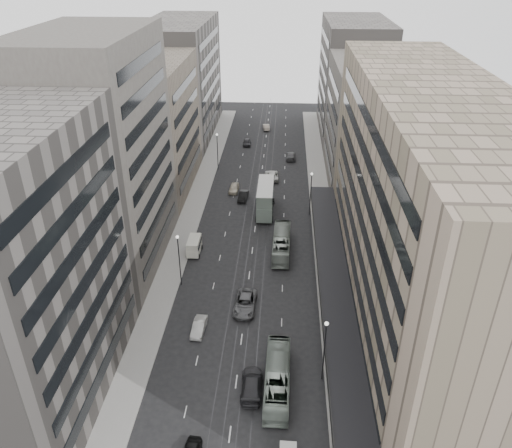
% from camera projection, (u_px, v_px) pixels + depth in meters
% --- Properties ---
extents(ground, '(220.00, 220.00, 0.00)m').
position_uv_depth(ground, '(241.00, 345.00, 61.71)').
color(ground, black).
rests_on(ground, ground).
extents(sidewalk_right, '(4.00, 125.00, 0.15)m').
position_uv_depth(sidewalk_right, '(321.00, 208.00, 93.77)').
color(sidewalk_right, gray).
rests_on(sidewalk_right, ground).
extents(sidewalk_left, '(4.00, 125.00, 0.15)m').
position_uv_depth(sidewalk_left, '(195.00, 205.00, 95.00)').
color(sidewalk_left, gray).
rests_on(sidewalk_left, ground).
extents(department_store, '(19.20, 60.00, 30.00)m').
position_uv_depth(department_store, '(421.00, 213.00, 60.32)').
color(department_store, gray).
rests_on(department_store, ground).
extents(building_right_mid, '(15.00, 28.00, 24.00)m').
position_uv_depth(building_right_mid, '(368.00, 124.00, 100.14)').
color(building_right_mid, '#4E4943').
rests_on(building_right_mid, ground).
extents(building_right_far, '(15.00, 32.00, 28.00)m').
position_uv_depth(building_right_far, '(353.00, 79.00, 125.33)').
color(building_right_far, '#66605B').
rests_on(building_right_far, ground).
extents(building_left_a, '(15.00, 28.00, 30.00)m').
position_uv_depth(building_left_a, '(12.00, 277.00, 48.53)').
color(building_left_a, '#66605B').
rests_on(building_left_a, ground).
extents(building_left_b, '(15.00, 26.00, 34.00)m').
position_uv_depth(building_left_b, '(100.00, 156.00, 71.11)').
color(building_left_b, '#4E4943').
rests_on(building_left_b, ground).
extents(building_left_c, '(15.00, 28.00, 25.00)m').
position_uv_depth(building_left_c, '(150.00, 127.00, 96.85)').
color(building_left_c, '#6B6153').
rests_on(building_left_c, ground).
extents(building_left_d, '(15.00, 38.00, 28.00)m').
position_uv_depth(building_left_d, '(181.00, 80.00, 124.91)').
color(building_left_d, '#66605B').
rests_on(building_left_d, ground).
extents(lamp_right_near, '(0.44, 0.44, 8.32)m').
position_uv_depth(lamp_right_near, '(325.00, 344.00, 54.32)').
color(lamp_right_near, '#262628').
rests_on(lamp_right_near, ground).
extents(lamp_right_far, '(0.44, 0.44, 8.32)m').
position_uv_depth(lamp_right_far, '(311.00, 189.00, 89.21)').
color(lamp_right_far, '#262628').
rests_on(lamp_right_far, ground).
extents(lamp_left_near, '(0.44, 0.44, 8.32)m').
position_uv_depth(lamp_left_near, '(179.00, 255.00, 70.14)').
color(lamp_left_near, '#262628').
rests_on(lamp_left_near, ground).
extents(lamp_left_far, '(0.44, 0.44, 8.32)m').
position_uv_depth(lamp_left_far, '(217.00, 147.00, 107.65)').
color(lamp_left_far, '#262628').
rests_on(lamp_left_far, ground).
extents(bus_near, '(2.83, 11.38, 3.16)m').
position_uv_depth(bus_near, '(277.00, 378.00, 54.86)').
color(bus_near, gray).
rests_on(bus_near, ground).
extents(bus_far, '(2.88, 11.41, 3.16)m').
position_uv_depth(bus_far, '(281.00, 243.00, 79.79)').
color(bus_far, gray).
rests_on(bus_far, ground).
extents(double_decker, '(3.14, 10.12, 5.53)m').
position_uv_depth(double_decker, '(265.00, 198.00, 90.97)').
color(double_decker, slate).
rests_on(double_decker, ground).
extents(panel_van, '(2.07, 4.17, 2.63)m').
position_uv_depth(panel_van, '(194.00, 246.00, 79.45)').
color(panel_van, silver).
rests_on(panel_van, ground).
extents(sedan_1, '(1.71, 4.33, 1.40)m').
position_uv_depth(sedan_1, '(199.00, 327.00, 63.57)').
color(sedan_1, '#B5B5B1').
rests_on(sedan_1, ground).
extents(sedan_2, '(3.09, 6.29, 1.72)m').
position_uv_depth(sedan_2, '(245.00, 303.00, 67.50)').
color(sedan_2, '#535355').
rests_on(sedan_2, ground).
extents(sedan_3, '(2.48, 5.91, 1.70)m').
position_uv_depth(sedan_3, '(252.00, 384.00, 55.00)').
color(sedan_3, '#232326').
rests_on(sedan_3, ground).
extents(sedan_4, '(1.98, 4.53, 1.52)m').
position_uv_depth(sedan_4, '(234.00, 188.00, 99.98)').
color(sedan_4, beige).
rests_on(sedan_4, ground).
extents(sedan_5, '(1.95, 4.73, 1.52)m').
position_uv_depth(sedan_5, '(243.00, 196.00, 96.85)').
color(sedan_5, black).
rests_on(sedan_5, ground).
extents(sedan_6, '(3.10, 5.89, 1.58)m').
position_uv_depth(sedan_6, '(272.00, 175.00, 105.47)').
color(sedan_6, silver).
rests_on(sedan_6, ground).
extents(sedan_7, '(2.21, 5.26, 1.52)m').
position_uv_depth(sedan_7, '(291.00, 156.00, 115.48)').
color(sedan_7, '#4E4E50').
rests_on(sedan_7, ground).
extents(sedan_8, '(1.94, 4.53, 1.52)m').
position_uv_depth(sedan_8, '(247.00, 142.00, 123.50)').
color(sedan_8, '#28282B').
rests_on(sedan_8, ground).
extents(sedan_9, '(2.10, 4.67, 1.49)m').
position_uv_depth(sedan_9, '(266.00, 127.00, 134.13)').
color(sedan_9, '#C2B2A1').
rests_on(sedan_9, ground).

